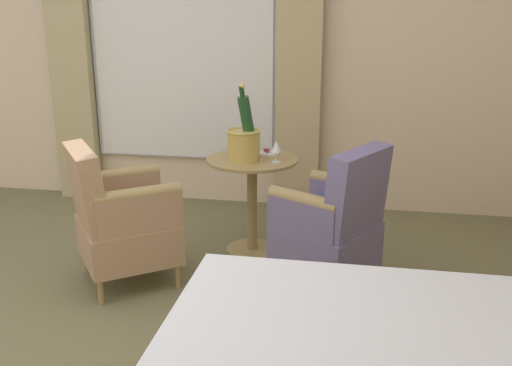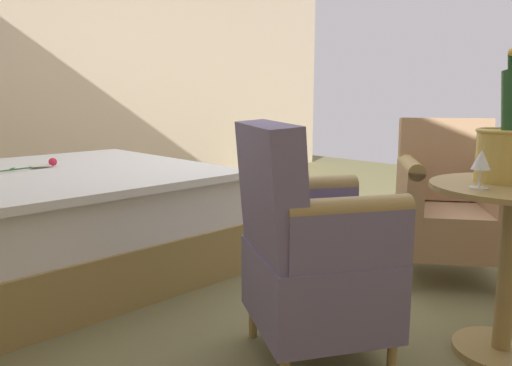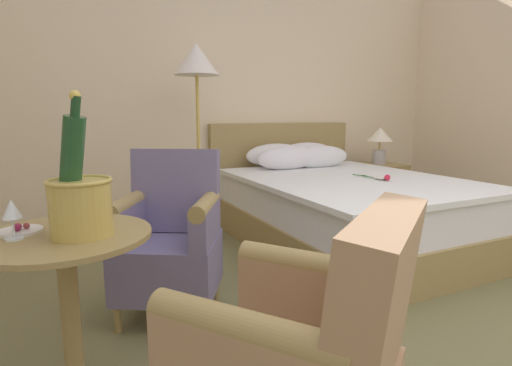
{
  "view_description": "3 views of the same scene",
  "coord_description": "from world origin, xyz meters",
  "px_view_note": "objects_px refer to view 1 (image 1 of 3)",
  "views": [
    {
      "loc": [
        2.11,
        1.46,
        1.67
      ],
      "look_at": [
        -0.52,
        1.0,
        0.85
      ],
      "focal_mm": 40.0,
      "sensor_mm": 36.0,
      "label": 1
    },
    {
      "loc": [
        -2.21,
        2.78,
        1.03
      ],
      "look_at": [
        -0.44,
        1.06,
        0.59
      ],
      "focal_mm": 35.0,
      "sensor_mm": 36.0,
      "label": 2
    },
    {
      "loc": [
        -1.54,
        -0.79,
        1.12
      ],
      "look_at": [
        -0.45,
        1.46,
        0.69
      ],
      "focal_mm": 28.0,
      "sensor_mm": 36.0,
      "label": 3
    }
  ],
  "objects_px": {
    "side_table_round": "(252,195)",
    "armchair_by_window": "(332,228)",
    "snack_plate": "(268,153)",
    "armchair_facing_bed": "(120,219)",
    "wine_glass_near_edge": "(256,139)",
    "champagne_bucket": "(244,140)",
    "wine_glass_near_bucket": "(276,147)"
  },
  "relations": [
    {
      "from": "wine_glass_near_edge",
      "to": "armchair_facing_bed",
      "type": "height_order",
      "value": "armchair_facing_bed"
    },
    {
      "from": "side_table_round",
      "to": "wine_glass_near_bucket",
      "type": "bearing_deg",
      "value": 69.01
    },
    {
      "from": "side_table_round",
      "to": "armchair_facing_bed",
      "type": "distance_m",
      "value": 0.93
    },
    {
      "from": "champagne_bucket",
      "to": "wine_glass_near_bucket",
      "type": "height_order",
      "value": "champagne_bucket"
    },
    {
      "from": "side_table_round",
      "to": "wine_glass_near_edge",
      "type": "xyz_separation_m",
      "value": [
        -0.16,
        0.0,
        0.37
      ]
    },
    {
      "from": "wine_glass_near_bucket",
      "to": "side_table_round",
      "type": "bearing_deg",
      "value": -110.99
    },
    {
      "from": "side_table_round",
      "to": "wine_glass_near_bucket",
      "type": "xyz_separation_m",
      "value": [
        0.07,
        0.17,
        0.36
      ]
    },
    {
      "from": "wine_glass_near_edge",
      "to": "armchair_by_window",
      "type": "xyz_separation_m",
      "value": [
        0.68,
        0.57,
        -0.36
      ]
    },
    {
      "from": "side_table_round",
      "to": "armchair_by_window",
      "type": "bearing_deg",
      "value": 47.61
    },
    {
      "from": "wine_glass_near_edge",
      "to": "armchair_facing_bed",
      "type": "relative_size",
      "value": 0.16
    },
    {
      "from": "wine_glass_near_bucket",
      "to": "snack_plate",
      "type": "xyz_separation_m",
      "value": [
        -0.21,
        -0.09,
        -0.09
      ]
    },
    {
      "from": "snack_plate",
      "to": "armchair_by_window",
      "type": "bearing_deg",
      "value": 36.03
    },
    {
      "from": "champagne_bucket",
      "to": "wine_glass_near_bucket",
      "type": "xyz_separation_m",
      "value": [
        0.01,
        0.22,
        -0.04
      ]
    },
    {
      "from": "snack_plate",
      "to": "armchair_facing_bed",
      "type": "distance_m",
      "value": 1.13
    },
    {
      "from": "snack_plate",
      "to": "armchair_by_window",
      "type": "distance_m",
      "value": 0.87
    },
    {
      "from": "wine_glass_near_bucket",
      "to": "armchair_by_window",
      "type": "distance_m",
      "value": 0.71
    },
    {
      "from": "side_table_round",
      "to": "wine_glass_near_edge",
      "type": "bearing_deg",
      "value": 179.12
    },
    {
      "from": "side_table_round",
      "to": "champagne_bucket",
      "type": "bearing_deg",
      "value": -35.33
    },
    {
      "from": "wine_glass_near_edge",
      "to": "snack_plate",
      "type": "height_order",
      "value": "wine_glass_near_edge"
    },
    {
      "from": "snack_plate",
      "to": "armchair_facing_bed",
      "type": "xyz_separation_m",
      "value": [
        0.73,
        -0.81,
        -0.28
      ]
    },
    {
      "from": "wine_glass_near_bucket",
      "to": "snack_plate",
      "type": "bearing_deg",
      "value": -157.83
    },
    {
      "from": "wine_glass_near_edge",
      "to": "armchair_facing_bed",
      "type": "xyz_separation_m",
      "value": [
        0.74,
        -0.73,
        -0.37
      ]
    },
    {
      "from": "wine_glass_near_edge",
      "to": "snack_plate",
      "type": "xyz_separation_m",
      "value": [
        0.01,
        0.09,
        -0.09
      ]
    },
    {
      "from": "champagne_bucket",
      "to": "armchair_by_window",
      "type": "xyz_separation_m",
      "value": [
        0.47,
        0.62,
        -0.4
      ]
    },
    {
      "from": "wine_glass_near_bucket",
      "to": "wine_glass_near_edge",
      "type": "xyz_separation_m",
      "value": [
        -0.22,
        -0.17,
        0.0
      ]
    },
    {
      "from": "champagne_bucket",
      "to": "wine_glass_near_bucket",
      "type": "bearing_deg",
      "value": 88.33
    },
    {
      "from": "armchair_by_window",
      "to": "snack_plate",
      "type": "bearing_deg",
      "value": -143.97
    },
    {
      "from": "wine_glass_near_bucket",
      "to": "snack_plate",
      "type": "height_order",
      "value": "wine_glass_near_bucket"
    },
    {
      "from": "champagne_bucket",
      "to": "wine_glass_near_edge",
      "type": "bearing_deg",
      "value": 168.16
    },
    {
      "from": "side_table_round",
      "to": "champagne_bucket",
      "type": "height_order",
      "value": "champagne_bucket"
    },
    {
      "from": "side_table_round",
      "to": "snack_plate",
      "type": "bearing_deg",
      "value": 149.09
    },
    {
      "from": "side_table_round",
      "to": "wine_glass_near_edge",
      "type": "distance_m",
      "value": 0.4
    }
  ]
}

